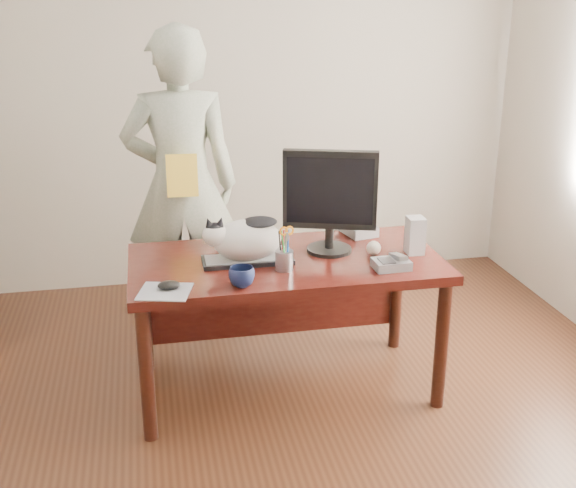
# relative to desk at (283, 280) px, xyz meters

# --- Properties ---
(room) EXTENTS (4.50, 4.50, 4.50)m
(room) POSITION_rel_desk_xyz_m (0.00, -0.68, 0.75)
(room) COLOR black
(room) RESTS_ON ground
(desk) EXTENTS (1.60, 0.80, 0.75)m
(desk) POSITION_rel_desk_xyz_m (0.00, 0.00, 0.00)
(desk) COLOR black
(desk) RESTS_ON ground
(keyboard) EXTENTS (0.46, 0.18, 0.03)m
(keyboard) POSITION_rel_desk_xyz_m (-0.20, -0.08, 0.16)
(keyboard) COLOR black
(keyboard) RESTS_ON desk
(cat) EXTENTS (0.45, 0.23, 0.26)m
(cat) POSITION_rel_desk_xyz_m (-0.21, -0.08, 0.28)
(cat) COLOR white
(cat) RESTS_ON keyboard
(monitor) EXTENTS (0.48, 0.30, 0.55)m
(monitor) POSITION_rel_desk_xyz_m (0.24, -0.03, 0.46)
(monitor) COLOR black
(monitor) RESTS_ON desk
(pen_cup) EXTENTS (0.10, 0.10, 0.23)m
(pen_cup) POSITION_rel_desk_xyz_m (-0.04, -0.22, 0.21)
(pen_cup) COLOR #939297
(pen_cup) RESTS_ON desk
(mousepad) EXTENTS (0.28, 0.26, 0.01)m
(mousepad) POSITION_rel_desk_xyz_m (-0.63, -0.38, 0.15)
(mousepad) COLOR #A4A7AF
(mousepad) RESTS_ON desk
(mouse) EXTENTS (0.12, 0.09, 0.04)m
(mouse) POSITION_rel_desk_xyz_m (-0.61, -0.36, 0.17)
(mouse) COLOR black
(mouse) RESTS_ON mousepad
(coffee_mug) EXTENTS (0.15, 0.15, 0.10)m
(coffee_mug) POSITION_rel_desk_xyz_m (-0.27, -0.39, 0.20)
(coffee_mug) COLOR #0D1535
(coffee_mug) RESTS_ON desk
(phone) EXTENTS (0.18, 0.15, 0.08)m
(phone) POSITION_rel_desk_xyz_m (0.49, -0.31, 0.17)
(phone) COLOR slate
(phone) RESTS_ON desk
(speaker) EXTENTS (0.09, 0.10, 0.20)m
(speaker) POSITION_rel_desk_xyz_m (0.68, -0.12, 0.25)
(speaker) COLOR #99999B
(speaker) RESTS_ON desk
(baseball) EXTENTS (0.08, 0.08, 0.08)m
(baseball) POSITION_rel_desk_xyz_m (0.46, -0.11, 0.19)
(baseball) COLOR white
(baseball) RESTS_ON desk
(book_stack) EXTENTS (0.25, 0.20, 0.08)m
(book_stack) POSITION_rel_desk_xyz_m (-0.21, 0.19, 0.18)
(book_stack) COLOR #4A1613
(book_stack) RESTS_ON desk
(calculator) EXTENTS (0.19, 0.23, 0.06)m
(calculator) POSITION_rel_desk_xyz_m (0.48, 0.23, 0.18)
(calculator) COLOR slate
(calculator) RESTS_ON desk
(person) EXTENTS (0.71, 0.49, 1.89)m
(person) POSITION_rel_desk_xyz_m (-0.48, 0.75, 0.34)
(person) COLOR beige
(person) RESTS_ON ground
(held_book) EXTENTS (0.18, 0.12, 0.25)m
(held_book) POSITION_rel_desk_xyz_m (-0.48, 0.58, 0.45)
(held_book) COLOR yellow
(held_book) RESTS_ON person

